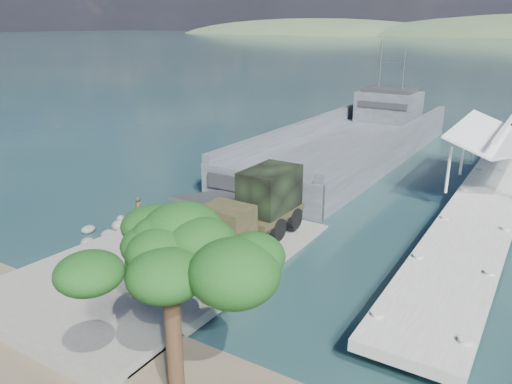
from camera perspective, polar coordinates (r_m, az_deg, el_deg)
name	(u,v)px	position (r m, az deg, el deg)	size (l,w,h in m)	color
ground	(183,257)	(27.50, -8.34, -7.38)	(1400.00, 1400.00, 0.00)	#183639
boat_ramp	(171,260)	(26.72, -9.74, -7.68)	(10.00, 18.00, 0.50)	slate
shoreline_rocks	(109,231)	(31.84, -16.42, -4.24)	(3.20, 5.60, 0.90)	#545452
pier	(496,179)	(39.05, 25.73, 1.36)	(6.40, 44.00, 6.10)	#9B9A91
landing_craft	(348,149)	(47.36, 10.49, 4.85)	(10.11, 37.79, 11.17)	#40454C
military_truck	(257,207)	(27.61, 0.07, -1.75)	(2.79, 8.10, 3.72)	black
soldier	(139,217)	(29.86, -13.22, -2.75)	(0.61, 0.40, 1.67)	#202F1A
overhang_tree	(167,267)	(15.75, -10.09, -8.47)	(6.71, 6.18, 6.09)	#332114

